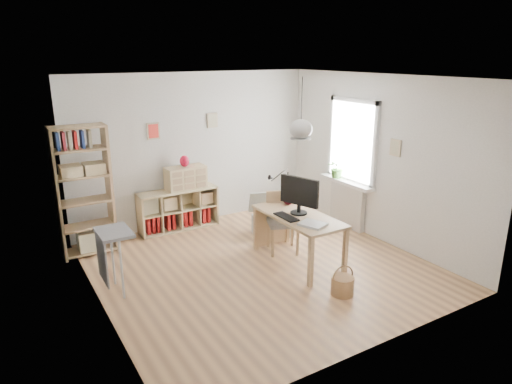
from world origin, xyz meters
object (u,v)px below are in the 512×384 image
cube_shelf (177,212)px  drawer_chest (186,178)px  desk (298,221)px  tall_bookshelf (83,186)px  storage_chest (272,221)px  monitor (299,193)px  chair (282,218)px

cube_shelf → drawer_chest: size_ratio=2.02×
desk → tall_bookshelf: (-2.59, 1.95, 0.43)m
storage_chest → drawer_chest: 1.69m
storage_chest → monitor: (-0.26, -1.10, 0.83)m
cube_shelf → tall_bookshelf: size_ratio=0.70×
drawer_chest → storage_chest: bearing=-44.6°
desk → drawer_chest: size_ratio=2.16×
tall_bookshelf → drawer_chest: (1.75, 0.24, -0.17)m
cube_shelf → drawer_chest: 0.65m
tall_bookshelf → drawer_chest: bearing=7.8°
cube_shelf → tall_bookshelf: (-1.56, -0.28, 0.79)m
cube_shelf → chair: bearing=-58.1°
chair → monitor: bearing=-69.6°
tall_bookshelf → chair: size_ratio=2.14×
cube_shelf → drawer_chest: drawer_chest is taller
monitor → chair: bearing=68.1°
chair → storage_chest: size_ratio=1.04×
cube_shelf → desk: bearing=-65.4°
monitor → storage_chest: bearing=57.4°
desk → cube_shelf: 2.48m
desk → monitor: (0.04, 0.04, 0.40)m
desk → monitor: monitor is taller
chair → storage_chest: bearing=92.8°
cube_shelf → storage_chest: size_ratio=1.56×
monitor → drawer_chest: monitor is taller
monitor → drawer_chest: size_ratio=0.88×
cube_shelf → tall_bookshelf: bearing=-169.8°
tall_bookshelf → storage_chest: bearing=-15.6°
cube_shelf → monitor: (1.06, -2.19, 0.76)m
desk → storage_chest: 1.26m
tall_bookshelf → desk: bearing=-37.0°
monitor → drawer_chest: (-0.87, 2.15, -0.14)m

